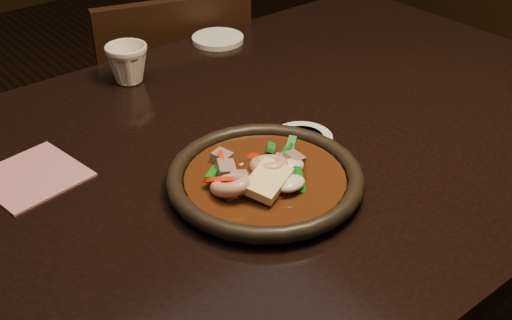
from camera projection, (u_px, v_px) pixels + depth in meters
table at (221, 197)px, 1.07m from camera, size 1.60×0.90×0.75m
chair at (171, 122)px, 1.73m from camera, size 0.49×0.49×0.83m
plate at (265, 179)px, 0.95m from camera, size 0.30×0.30×0.03m
stirfry at (262, 177)px, 0.95m from camera, size 0.18×0.16×0.06m
soy_dish at (302, 140)px, 1.06m from camera, size 0.10×0.10×0.01m
saucer_right at (218, 39)px, 1.43m from camera, size 0.12×0.12×0.01m
tea_cup at (127, 63)px, 1.24m from camera, size 0.10×0.10×0.08m
chopsticks at (260, 161)px, 1.02m from camera, size 0.16×0.21×0.01m
napkin at (32, 176)px, 0.98m from camera, size 0.16×0.16×0.00m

